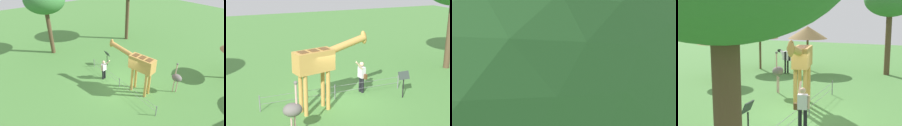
{
  "view_description": "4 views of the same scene",
  "coord_description": "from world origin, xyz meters",
  "views": [
    {
      "loc": [
        -8.37,
        6.98,
        8.22
      ],
      "look_at": [
        0.19,
        0.72,
        2.1
      ],
      "focal_mm": 29.43,
      "sensor_mm": 36.0,
      "label": 1
    },
    {
      "loc": [
        -4.98,
        -12.21,
        5.94
      ],
      "look_at": [
        -0.21,
        -0.68,
        2.07
      ],
      "focal_mm": 48.92,
      "sensor_mm": 36.0,
      "label": 2
    },
    {
      "loc": [
        9.16,
        -6.91,
        7.04
      ],
      "look_at": [
        -0.47,
        -0.54,
        2.14
      ],
      "focal_mm": 44.14,
      "sensor_mm": 36.0,
      "label": 3
    },
    {
      "loc": [
        11.51,
        4.35,
        4.27
      ],
      "look_at": [
        0.27,
        -0.56,
        2.21
      ],
      "focal_mm": 48.95,
      "sensor_mm": 36.0,
      "label": 4
    }
  ],
  "objects": [
    {
      "name": "zebra",
      "position": [
        -7.67,
        -4.0,
        1.16
      ],
      "size": [
        0.68,
        1.83,
        1.66
      ],
      "color": "black",
      "rests_on": "ground_plane"
    },
    {
      "name": "shade_hut_far",
      "position": [
        -4.21,
        -7.48,
        2.76
      ],
      "size": [
        2.52,
        2.52,
        3.26
      ],
      "color": "brown",
      "rests_on": "ground_plane"
    },
    {
      "name": "ground_plane",
      "position": [
        0.0,
        0.0,
        0.0
      ],
      "size": [
        60.0,
        60.0,
        0.0
      ],
      "primitive_type": "plane",
      "color": "#4C843D"
    },
    {
      "name": "shade_hut_near",
      "position": [
        -8.53,
        -6.85,
        2.76
      ],
      "size": [
        2.79,
        2.79,
        3.22
      ],
      "color": "brown",
      "rests_on": "ground_plane"
    },
    {
      "name": "visitor",
      "position": [
        1.54,
        0.49,
        0.9
      ],
      "size": [
        0.63,
        0.57,
        1.72
      ],
      "color": "black",
      "rests_on": "ground_plane"
    },
    {
      "name": "wire_fence",
      "position": [
        0.0,
        0.19,
        0.4
      ],
      "size": [
        7.05,
        0.05,
        0.75
      ],
      "color": "slate",
      "rests_on": "ground_plane"
    },
    {
      "name": "tree_west",
      "position": [
        -10.04,
        2.2,
        5.06
      ],
      "size": [
        3.43,
        3.43,
        6.33
      ],
      "color": "brown",
      "rests_on": "ground_plane"
    },
    {
      "name": "ostrich",
      "position": [
        -2.72,
        -2.56,
        1.18
      ],
      "size": [
        0.7,
        0.56,
        2.25
      ],
      "color": "#CC9E93",
      "rests_on": "ground_plane"
    },
    {
      "name": "info_sign",
      "position": [
        3.08,
        -0.87,
        0.95
      ],
      "size": [
        0.56,
        0.21,
        1.32
      ],
      "color": "black",
      "rests_on": "ground_plane"
    },
    {
      "name": "giraffe",
      "position": [
        -0.98,
        -0.55,
        2.15
      ],
      "size": [
        3.71,
        1.23,
        3.29
      ],
      "color": "#C69347",
      "rests_on": "ground_plane"
    },
    {
      "name": "shade_hut_aside",
      "position": [
        -9.65,
        -3.46,
        2.77
      ],
      "size": [
        2.92,
        2.92,
        3.23
      ],
      "color": "brown",
      "rests_on": "ground_plane"
    }
  ]
}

